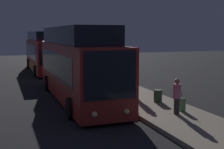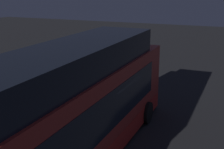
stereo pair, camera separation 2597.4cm
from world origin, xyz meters
name	(u,v)px [view 1 (the left image)]	position (x,y,z in m)	size (l,w,h in m)	color
ground	(85,106)	(0.00, 0.00, 0.00)	(80.00, 80.00, 0.00)	#232326
platform	(140,100)	(0.00, 3.22, 0.10)	(20.00, 3.23, 0.20)	gray
bus_lead	(77,67)	(-1.79, 0.02, 1.87)	(11.63, 2.78, 4.16)	maroon
bus_second	(44,53)	(-16.06, 0.02, 1.80)	(11.38, 2.86, 3.95)	maroon
passenger_boarding	(135,81)	(-0.19, 2.94, 1.13)	(0.58, 0.58, 1.74)	#6B604C
passenger_waiting	(177,95)	(3.70, 3.29, 1.06)	(0.45, 0.45, 1.60)	#2D2D33
suitcase	(182,104)	(3.28, 3.82, 0.51)	(0.35, 0.20, 0.86)	#598C59
sign_post	(112,63)	(-3.08, 2.60, 1.91)	(0.10, 0.62, 2.75)	#4C4C51
trash_bin	(158,96)	(1.23, 3.66, 0.52)	(0.44, 0.44, 0.65)	#2D4C33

